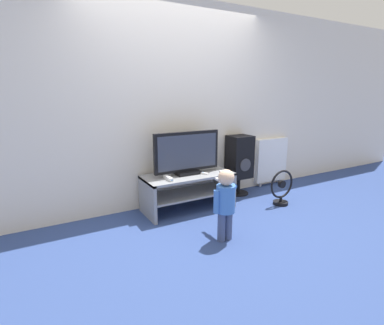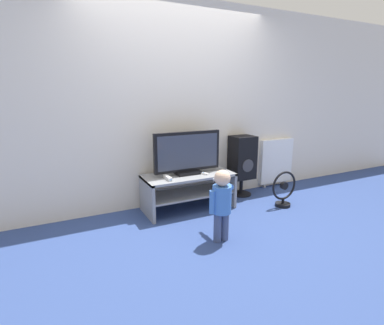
{
  "view_description": "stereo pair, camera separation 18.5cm",
  "coord_description": "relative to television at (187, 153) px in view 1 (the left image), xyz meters",
  "views": [
    {
      "loc": [
        -1.73,
        -2.93,
        1.47
      ],
      "look_at": [
        0.0,
        0.15,
        0.63
      ],
      "focal_mm": 28.0,
      "sensor_mm": 36.0,
      "label": 1
    },
    {
      "loc": [
        -1.57,
        -3.01,
        1.47
      ],
      "look_at": [
        0.0,
        0.15,
        0.63
      ],
      "focal_mm": 28.0,
      "sensor_mm": 36.0,
      "label": 2
    }
  ],
  "objects": [
    {
      "name": "game_console",
      "position": [
        -0.32,
        -0.12,
        -0.24
      ],
      "size": [
        0.04,
        0.19,
        0.04
      ],
      "color": "white",
      "rests_on": "tv_stand"
    },
    {
      "name": "remote_secondary",
      "position": [
        0.17,
        -0.11,
        -0.25
      ],
      "size": [
        0.1,
        0.13,
        0.03
      ],
      "color": "white",
      "rests_on": "tv_stand"
    },
    {
      "name": "floor_fan",
      "position": [
        1.15,
        -0.5,
        -0.51
      ],
      "size": [
        0.39,
        0.2,
        0.47
      ],
      "color": "black",
      "rests_on": "ground_plane"
    },
    {
      "name": "child",
      "position": [
        -0.07,
        -0.93,
        -0.29
      ],
      "size": [
        0.28,
        0.43,
        0.74
      ],
      "color": "#3F4C72",
      "rests_on": "ground_plane"
    },
    {
      "name": "speaker_tower",
      "position": [
        0.92,
        0.12,
        -0.18
      ],
      "size": [
        0.33,
        0.3,
        0.86
      ],
      "color": "black",
      "rests_on": "ground_plane"
    },
    {
      "name": "radiator",
      "position": [
        1.66,
        0.24,
        -0.32
      ],
      "size": [
        0.61,
        0.08,
        0.75
      ],
      "color": "white",
      "rests_on": "ground_plane"
    },
    {
      "name": "remote_primary",
      "position": [
        0.41,
        -0.2,
        -0.25
      ],
      "size": [
        0.05,
        0.13,
        0.03
      ],
      "color": "white",
      "rests_on": "tv_stand"
    },
    {
      "name": "wall_back",
      "position": [
        0.0,
        0.31,
        0.58
      ],
      "size": [
        10.0,
        0.06,
        2.6
      ],
      "color": "silver",
      "rests_on": "ground_plane"
    },
    {
      "name": "television",
      "position": [
        0.0,
        0.0,
        0.0
      ],
      "size": [
        0.88,
        0.2,
        0.54
      ],
      "color": "black",
      "rests_on": "tv_stand"
    },
    {
      "name": "tv_stand",
      "position": [
        0.0,
        -0.02,
        -0.42
      ],
      "size": [
        1.14,
        0.51,
        0.46
      ],
      "color": "gray",
      "rests_on": "ground_plane"
    },
    {
      "name": "ground_plane",
      "position": [
        0.0,
        -0.28,
        -0.72
      ],
      "size": [
        16.0,
        16.0,
        0.0
      ],
      "primitive_type": "plane",
      "color": "navy"
    }
  ]
}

